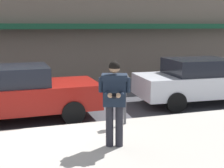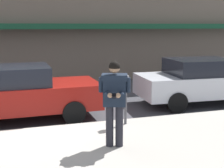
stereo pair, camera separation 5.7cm
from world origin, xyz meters
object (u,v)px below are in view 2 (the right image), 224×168
at_px(parking_meter, 126,92).
at_px(man_texting_on_phone, 114,95).
at_px(parked_sedan_mid, 17,93).
at_px(parked_sedan_far, 203,81).

bearing_deg(parking_meter, man_texting_on_phone, -118.08).
xyz_separation_m(man_texting_on_phone, parking_meter, (0.72, 1.35, -0.28)).
bearing_deg(parked_sedan_mid, man_texting_on_phone, -57.38).
relative_size(parked_sedan_mid, parked_sedan_far, 0.99).
bearing_deg(parking_meter, parked_sedan_far, 27.54).
bearing_deg(parked_sedan_mid, parking_meter, -31.94).
bearing_deg(man_texting_on_phone, parked_sedan_far, 37.14).
bearing_deg(parked_sedan_far, man_texting_on_phone, -142.86).
height_order(parked_sedan_far, parking_meter, parked_sedan_far).
xyz_separation_m(parked_sedan_mid, man_texting_on_phone, (1.92, -3.00, 0.46)).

